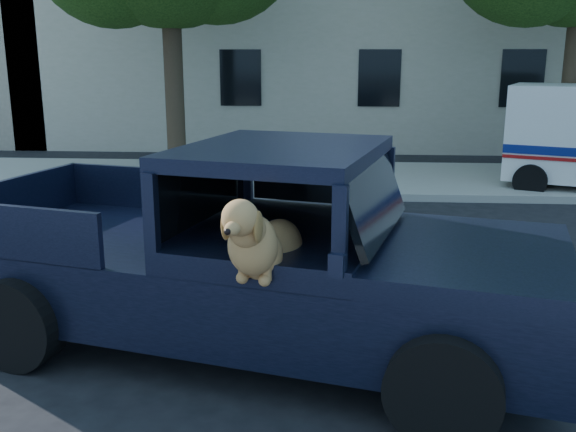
{
  "coord_description": "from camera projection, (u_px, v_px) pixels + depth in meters",
  "views": [
    {
      "loc": [
        -0.27,
        -5.38,
        2.82
      ],
      "look_at": [
        -0.66,
        0.09,
        1.45
      ],
      "focal_mm": 40.0,
      "sensor_mm": 36.0,
      "label": 1
    }
  ],
  "objects": [
    {
      "name": "ground",
      "position": [
        359.0,
        373.0,
        5.87
      ],
      "size": [
        120.0,
        120.0,
        0.0
      ],
      "primitive_type": "plane",
      "color": "black",
      "rests_on": "ground"
    },
    {
      "name": "lane_stripes",
      "position": [
        493.0,
        262.0,
        9.02
      ],
      "size": [
        21.6,
        0.14,
        0.01
      ],
      "primitive_type": null,
      "color": "silver",
      "rests_on": "ground"
    },
    {
      "name": "pickup_truck",
      "position": [
        245.0,
        281.0,
        6.25
      ],
      "size": [
        6.03,
        3.59,
        2.03
      ],
      "rotation": [
        0.0,
        0.0,
        -0.25
      ],
      "color": "black",
      "rests_on": "ground"
    },
    {
      "name": "building_main",
      "position": [
        438.0,
        2.0,
        20.53
      ],
      "size": [
        26.0,
        6.0,
        9.0
      ],
      "primitive_type": "cube",
      "color": "beige",
      "rests_on": "ground"
    },
    {
      "name": "far_sidewalk",
      "position": [
        345.0,
        179.0,
        14.75
      ],
      "size": [
        60.0,
        4.0,
        0.15
      ],
      "primitive_type": "cube",
      "color": "gray",
      "rests_on": "ground"
    }
  ]
}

